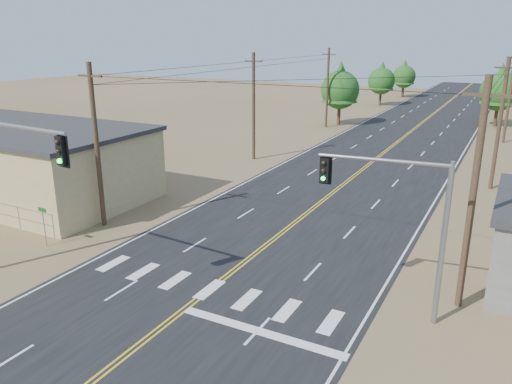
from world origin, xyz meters
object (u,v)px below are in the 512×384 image
Objects in this scene: building_left at (16,161)px; street_sign at (44,221)px; signal_mast_right at (407,213)px; signal_mast_left at (0,173)px.

street_sign is (10.00, -6.00, -0.97)m from building_left.
street_sign is at bearing 178.86° from signal_mast_right.
building_left is 29.68m from signal_mast_right.
signal_mast_right is (17.21, 5.38, -0.78)m from signal_mast_left.
building_left is at bearing 153.93° from street_sign.
signal_mast_right reaches higher than street_sign.
signal_mast_right is 3.03× the size of street_sign.
signal_mast_left is (12.10, -9.55, 2.91)m from building_left.
building_left is 8.76× the size of street_sign.
signal_mast_left is 3.48× the size of street_sign.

